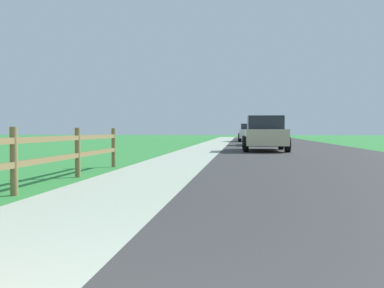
# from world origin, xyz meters

# --- Properties ---
(ground_plane) EXTENTS (120.00, 120.00, 0.00)m
(ground_plane) POSITION_xyz_m (0.00, 25.00, 0.00)
(ground_plane) COLOR #308439
(road_asphalt) EXTENTS (7.00, 66.00, 0.01)m
(road_asphalt) POSITION_xyz_m (3.50, 27.00, 0.00)
(road_asphalt) COLOR #353535
(road_asphalt) RESTS_ON ground
(curb_concrete) EXTENTS (6.00, 66.00, 0.01)m
(curb_concrete) POSITION_xyz_m (-3.00, 27.00, 0.00)
(curb_concrete) COLOR #A6B19D
(curb_concrete) RESTS_ON ground
(grass_verge) EXTENTS (5.00, 66.00, 0.00)m
(grass_verge) POSITION_xyz_m (-4.50, 27.00, 0.01)
(grass_verge) COLOR #308439
(grass_verge) RESTS_ON ground
(rail_fence) EXTENTS (0.11, 10.02, 0.99)m
(rail_fence) POSITION_xyz_m (-2.28, 4.98, 0.58)
(rail_fence) COLOR olive
(rail_fence) RESTS_ON ground
(parked_suv_beige) EXTENTS (2.02, 4.50, 1.58)m
(parked_suv_beige) POSITION_xyz_m (1.97, 19.50, 0.77)
(parked_suv_beige) COLOR #C6B793
(parked_suv_beige) RESTS_ON ground
(parked_car_red) EXTENTS (2.04, 4.59, 1.60)m
(parked_car_red) POSITION_xyz_m (2.48, 27.24, 0.79)
(parked_car_red) COLOR maroon
(parked_car_red) RESTS_ON ground
(parked_car_white) EXTENTS (2.09, 4.73, 1.48)m
(parked_car_white) POSITION_xyz_m (1.67, 36.56, 0.74)
(parked_car_white) COLOR white
(parked_car_white) RESTS_ON ground
(parked_car_blue) EXTENTS (2.10, 4.79, 1.49)m
(parked_car_blue) POSITION_xyz_m (2.40, 44.52, 0.76)
(parked_car_blue) COLOR navy
(parked_car_blue) RESTS_ON ground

